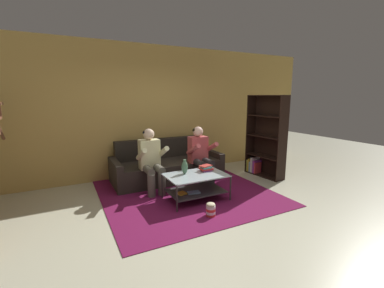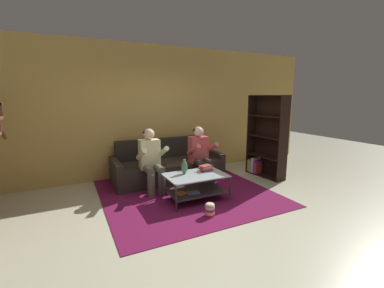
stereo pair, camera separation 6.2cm
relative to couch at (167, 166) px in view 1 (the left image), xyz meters
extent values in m
plane|color=beige|center=(0.00, -1.88, -0.28)|extent=(16.80, 16.80, 0.00)
cube|color=tan|center=(0.00, 0.58, 1.17)|extent=(8.40, 0.12, 2.90)
cube|color=#2E2822|center=(0.00, -0.06, -0.07)|extent=(2.07, 0.94, 0.42)
cube|color=black|center=(0.00, 0.33, 0.36)|extent=(2.07, 0.18, 0.43)
cube|color=#2E2822|center=(-1.10, -0.06, -0.01)|extent=(0.13, 0.94, 0.54)
cube|color=#2E2822|center=(1.10, -0.06, -0.01)|extent=(0.13, 0.94, 0.54)
cylinder|color=#5E5B4D|center=(-0.63, -0.83, -0.07)|extent=(0.14, 0.14, 0.42)
cylinder|color=#5E5B4D|center=(-0.43, -0.83, -0.07)|extent=(0.14, 0.14, 0.42)
cylinder|color=#5E5B4D|center=(-0.63, -0.65, 0.18)|extent=(0.14, 0.42, 0.14)
cylinder|color=#5E5B4D|center=(-0.43, -0.65, 0.18)|extent=(0.14, 0.42, 0.14)
cube|color=beige|center=(-0.53, -0.45, 0.42)|extent=(0.38, 0.22, 0.56)
cylinder|color=beige|center=(-0.73, -0.63, 0.48)|extent=(0.09, 0.49, 0.31)
cylinder|color=beige|center=(-0.32, -0.63, 0.48)|extent=(0.09, 0.49, 0.31)
sphere|color=beige|center=(-0.53, -0.45, 0.81)|extent=(0.21, 0.21, 0.21)
ellipsoid|color=black|center=(-0.53, -0.43, 0.83)|extent=(0.21, 0.21, 0.13)
cylinder|color=#2D2C2C|center=(0.43, -0.83, -0.07)|extent=(0.14, 0.14, 0.42)
cylinder|color=#2D2C2C|center=(0.63, -0.83, -0.07)|extent=(0.14, 0.14, 0.42)
cylinder|color=#2D2C2C|center=(0.43, -0.65, 0.18)|extent=(0.14, 0.42, 0.14)
cylinder|color=#2D2C2C|center=(0.63, -0.65, 0.18)|extent=(0.14, 0.42, 0.14)
cube|color=#BC4A4C|center=(0.53, -0.45, 0.41)|extent=(0.38, 0.22, 0.54)
cylinder|color=#BC4A4C|center=(0.32, -0.63, 0.47)|extent=(0.09, 0.49, 0.31)
cylinder|color=#BC4A4C|center=(0.73, -0.63, 0.47)|extent=(0.09, 0.49, 0.31)
sphere|color=beige|center=(0.53, -0.45, 0.79)|extent=(0.21, 0.21, 0.21)
ellipsoid|color=black|center=(0.53, -0.43, 0.82)|extent=(0.21, 0.21, 0.13)
cube|color=#ACC0C6|center=(0.03, -1.30, 0.17)|extent=(1.04, 0.68, 0.02)
cube|color=#383437|center=(0.03, -1.30, -0.12)|extent=(0.95, 0.62, 0.02)
cylinder|color=#2F2F2A|center=(-0.48, -1.62, -0.05)|extent=(0.03, 0.03, 0.46)
cylinder|color=#2F2F2A|center=(0.53, -1.62, -0.05)|extent=(0.03, 0.03, 0.46)
cylinder|color=#2F2F2A|center=(-0.48, -0.97, -0.05)|extent=(0.03, 0.03, 0.46)
cylinder|color=#2F2F2A|center=(0.53, -0.97, -0.05)|extent=(0.03, 0.03, 0.46)
cube|color=orange|center=(-0.27, -1.34, -0.10)|extent=(0.16, 0.16, 0.02)
cube|color=#7B98BC|center=(-0.07, -1.40, -0.10)|extent=(0.23, 0.16, 0.02)
cube|color=maroon|center=(0.01, -0.78, -0.27)|extent=(3.00, 3.24, 0.01)
cube|color=#845461|center=(0.01, -0.78, -0.27)|extent=(1.65, 1.78, 0.00)
ellipsoid|color=#4B7251|center=(-0.12, -1.17, 0.29)|extent=(0.11, 0.11, 0.23)
cylinder|color=#4B7251|center=(-0.12, -1.17, 0.41)|extent=(0.05, 0.05, 0.05)
cube|color=#953991|center=(0.30, -1.18, 0.19)|extent=(0.18, 0.18, 0.02)
cube|color=red|center=(0.30, -1.18, 0.22)|extent=(0.25, 0.19, 0.03)
cube|color=teal|center=(0.30, -1.19, 0.25)|extent=(0.18, 0.15, 0.03)
cube|color=#C43830|center=(0.29, -1.18, 0.27)|extent=(0.24, 0.19, 0.02)
cube|color=black|center=(2.01, -0.34, 0.63)|extent=(0.30, 0.05, 1.81)
cube|color=black|center=(2.10, -1.25, 0.63)|extent=(0.30, 0.05, 1.81)
cube|color=black|center=(2.20, -0.78, 0.63)|extent=(0.11, 0.93, 1.81)
cube|color=black|center=(2.06, -0.79, -0.27)|extent=(0.39, 0.92, 0.02)
cube|color=black|center=(2.06, -0.79, 0.17)|extent=(0.39, 0.92, 0.02)
cube|color=black|center=(2.06, -0.79, 0.63)|extent=(0.39, 0.92, 0.02)
cube|color=black|center=(2.06, -0.79, 1.08)|extent=(0.39, 0.92, 0.02)
cube|color=black|center=(2.06, -0.79, 1.53)|extent=(0.39, 0.92, 0.02)
cube|color=#ACBA47|center=(2.02, -0.37, -0.12)|extent=(0.26, 0.05, 0.28)
cube|color=gold|center=(2.02, -0.41, -0.11)|extent=(0.26, 0.06, 0.30)
cube|color=#7998B9|center=(2.03, -0.46, -0.14)|extent=(0.28, 0.07, 0.24)
cube|color=silver|center=(2.03, -0.51, -0.08)|extent=(0.27, 0.08, 0.35)
cube|color=purple|center=(2.04, -0.58, -0.11)|extent=(0.27, 0.08, 0.29)
cube|color=#C22F37|center=(2.02, -0.63, -0.13)|extent=(0.21, 0.06, 0.25)
cylinder|color=red|center=(-0.07, -1.97, -0.26)|extent=(0.14, 0.14, 0.04)
cylinder|color=white|center=(-0.07, -1.97, -0.21)|extent=(0.14, 0.14, 0.04)
cylinder|color=red|center=(-0.07, -1.97, -0.17)|extent=(0.14, 0.14, 0.04)
cylinder|color=white|center=(-0.07, -1.97, -0.13)|extent=(0.14, 0.14, 0.04)
ellipsoid|color=beige|center=(-0.07, -1.97, -0.09)|extent=(0.14, 0.14, 0.05)
camera|label=1|loc=(-1.98, -5.06, 1.52)|focal=24.00mm
camera|label=2|loc=(-1.92, -5.09, 1.52)|focal=24.00mm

